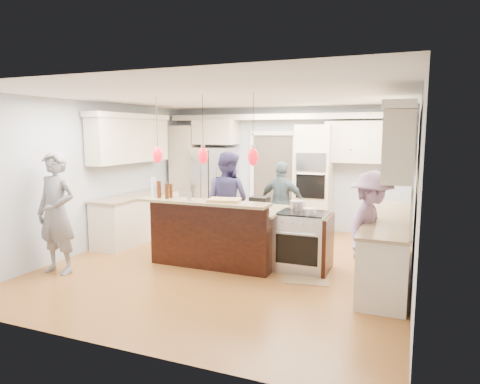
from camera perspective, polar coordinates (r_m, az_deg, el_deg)
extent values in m
plane|color=#A06C2C|center=(7.14, -1.07, -9.54)|extent=(6.00, 6.00, 0.00)
cube|color=#B2BCC6|center=(9.68, 5.91, 3.20)|extent=(5.50, 0.04, 2.70)
cube|color=#B2BCC6|center=(4.30, -17.05, -3.12)|extent=(5.50, 0.04, 2.70)
cube|color=#B2BCC6|center=(8.33, -18.79, 2.04)|extent=(0.04, 6.00, 2.70)
cube|color=#B2BCC6|center=(6.31, 22.51, 0.08)|extent=(0.04, 6.00, 2.70)
cube|color=white|center=(6.83, -1.13, 12.59)|extent=(5.50, 6.00, 0.04)
cube|color=#B7B7BC|center=(9.94, -3.33, 0.74)|extent=(0.90, 0.70, 1.80)
cube|color=beige|center=(9.19, 9.82, 1.62)|extent=(0.72, 0.64, 2.30)
cube|color=black|center=(8.84, 9.43, 3.98)|extent=(0.60, 0.02, 0.35)
cube|color=black|center=(8.89, 9.35, 0.77)|extent=(0.60, 0.02, 0.50)
cylinder|color=#B7B7BC|center=(8.83, 9.34, 2.35)|extent=(0.55, 0.02, 0.02)
cube|color=beige|center=(10.33, -7.21, 2.36)|extent=(0.60, 0.58, 2.30)
cube|color=beige|center=(9.91, -3.23, 7.97)|extent=(0.95, 0.58, 0.55)
cube|color=beige|center=(9.13, 16.63, 6.40)|extent=(1.70, 0.35, 0.85)
cube|color=beige|center=(9.46, 5.67, 9.94)|extent=(5.30, 0.38, 0.12)
cube|color=#4C443A|center=(9.77, 4.46, 1.49)|extent=(0.90, 0.06, 2.10)
cube|color=white|center=(9.67, 4.46, 7.84)|extent=(1.04, 0.06, 0.10)
cube|color=beige|center=(6.79, 19.11, -7.07)|extent=(0.60, 3.00, 0.88)
cube|color=tan|center=(6.69, 19.29, -3.25)|extent=(0.64, 3.05, 0.04)
cube|color=beige|center=(6.57, 20.78, 5.98)|extent=(0.35, 3.00, 0.85)
cube|color=beige|center=(6.57, 20.90, 10.16)|extent=(0.37, 3.10, 0.10)
cube|color=beige|center=(8.87, -13.43, -3.36)|extent=(0.60, 2.20, 0.88)
cube|color=tan|center=(8.79, -13.52, -0.42)|extent=(0.64, 2.25, 0.04)
cube|color=beige|center=(8.77, -14.40, 6.62)|extent=(0.35, 2.20, 0.85)
cube|color=beige|center=(8.77, -14.45, 9.76)|extent=(0.37, 2.30, 0.10)
cube|color=black|center=(7.26, -2.44, -5.66)|extent=(2.00, 1.00, 0.88)
cube|color=tan|center=(7.16, -2.46, -2.08)|extent=(2.10, 1.10, 0.04)
cube|color=black|center=(6.74, -4.42, -5.87)|extent=(2.00, 0.12, 1.08)
cube|color=tan|center=(6.51, -5.03, -1.34)|extent=(2.10, 0.42, 0.04)
cube|color=black|center=(7.16, 2.64, -1.27)|extent=(0.31, 0.26, 0.16)
cube|color=#B7B7BC|center=(6.81, 8.26, -6.56)|extent=(0.76, 0.66, 0.90)
cube|color=black|center=(6.51, 7.53, -7.68)|extent=(0.65, 0.01, 0.45)
cube|color=black|center=(6.71, 8.34, -2.75)|extent=(0.72, 0.59, 0.02)
cube|color=black|center=(6.73, 11.67, -6.90)|extent=(0.06, 0.71, 0.88)
cylinder|color=black|center=(6.86, -11.04, 9.29)|extent=(0.01, 0.01, 0.75)
ellipsoid|color=red|center=(6.87, -10.92, 4.91)|extent=(0.15, 0.15, 0.26)
cylinder|color=black|center=(6.46, -5.00, 9.50)|extent=(0.01, 0.01, 0.75)
ellipsoid|color=red|center=(6.47, -4.94, 4.84)|extent=(0.15, 0.15, 0.26)
cylinder|color=black|center=(6.14, 1.77, 9.60)|extent=(0.01, 0.01, 0.75)
ellipsoid|color=red|center=(6.14, 1.75, 4.71)|extent=(0.15, 0.15, 0.26)
imported|color=slate|center=(7.07, -23.27, -2.60)|extent=(0.68, 0.45, 1.86)
imported|color=#2D2B53|center=(7.87, -1.70, -1.16)|extent=(1.00, 0.85, 1.80)
imported|color=#455960|center=(8.31, 5.62, -1.43)|extent=(0.96, 0.47, 1.59)
imported|color=#9D79A3|center=(6.23, 17.05, -4.77)|extent=(0.91, 1.19, 1.63)
cube|color=olive|center=(6.71, 9.19, -10.77)|extent=(0.77, 1.02, 0.01)
cylinder|color=silver|center=(6.92, -11.45, 0.59)|extent=(0.10, 0.10, 0.32)
cylinder|color=#3F1C0B|center=(6.86, -10.76, 0.35)|extent=(0.07, 0.07, 0.27)
cylinder|color=#3F1C0B|center=(6.75, -9.73, 0.13)|extent=(0.07, 0.07, 0.24)
cylinder|color=#3F1C0B|center=(6.86, -9.20, 0.17)|extent=(0.07, 0.07, 0.22)
cylinder|color=#B7B7BC|center=(6.52, -6.80, -0.59)|extent=(0.08, 0.08, 0.13)
cube|color=tan|center=(6.44, -2.10, -1.07)|extent=(0.53, 0.42, 0.04)
cylinder|color=#B7B7BC|center=(6.91, 7.64, -1.74)|extent=(0.25, 0.25, 0.14)
cylinder|color=#B7B7BC|center=(6.52, 9.25, -2.56)|extent=(0.20, 0.20, 0.10)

